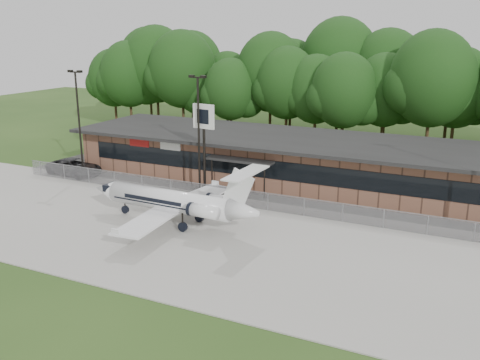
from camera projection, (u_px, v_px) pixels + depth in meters
The scene contains 11 objects.
ground at pixel (131, 285), 30.01m from camera, with size 160.00×160.00×0.00m, color #264217.
apron at pixel (202, 236), 36.94m from camera, with size 64.00×18.00×0.08m, color #9E9B93.
parking_lot at pixel (267, 192), 46.91m from camera, with size 50.00×9.00×0.06m, color #383835.
terminal at pixel (285, 158), 50.18m from camera, with size 41.00×11.65×4.30m.
fence at pixel (245, 198), 42.80m from camera, with size 46.00×0.04×1.52m.
treeline at pixel (340, 84), 64.38m from camera, with size 72.00×12.00×15.00m, color #143912, non-canonical shape.
light_pole_left at pixel (79, 116), 50.20m from camera, with size 1.55×0.30×10.23m.
light_pole_mid at pixel (199, 127), 44.77m from camera, with size 1.55×0.30×10.23m.
business_jet at pixel (176, 202), 38.79m from camera, with size 14.35×12.76×4.84m.
suv at pixel (75, 167), 52.38m from camera, with size 2.70×5.86×1.63m, color #2E2E31.
pole_sign at pixel (204, 126), 44.89m from camera, with size 2.07×0.49×7.85m.
Camera 1 is at (17.34, -21.91, 13.87)m, focal length 40.00 mm.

